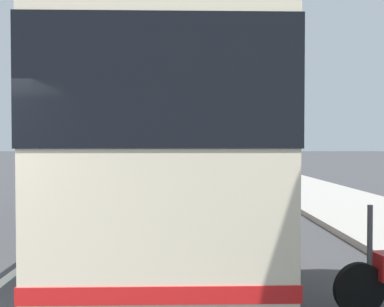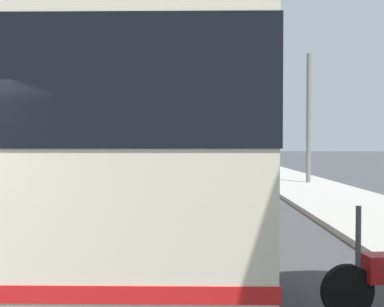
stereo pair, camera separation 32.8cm
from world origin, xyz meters
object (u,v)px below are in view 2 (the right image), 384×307
car_behind_bus (199,156)px  utility_pole (309,120)px  car_far_distant (150,156)px  coach_bus (174,142)px  car_oncoming (130,159)px  car_side_street (188,159)px

car_behind_bus → utility_pole: utility_pole is taller
car_behind_bus → car_far_distant: 5.17m
coach_bus → car_far_distant: 33.78m
car_behind_bus → car_far_distant: car_far_distant is taller
car_oncoming → utility_pole: size_ratio=0.68×
car_side_street → car_far_distant: size_ratio=1.13×
car_oncoming → utility_pole: (-15.24, -11.09, 2.42)m
car_behind_bus → coach_bus: bearing=176.0°
car_oncoming → car_side_street: bearing=88.8°
utility_pole → car_side_street: bearing=22.6°
coach_bus → car_far_distant: (33.44, 4.63, -1.28)m
coach_bus → car_oncoming: coach_bus is taller
car_behind_bus → utility_pole: bearing=-171.0°
car_oncoming → car_far_distant: bearing=178.4°
utility_pole → coach_bus: bearing=151.4°
car_behind_bus → car_oncoming: 10.71m
car_far_distant → car_oncoming: (-7.79, 0.78, -0.04)m
coach_bus → car_oncoming: bearing=11.6°
coach_bus → car_behind_bus: (34.64, -0.40, -1.30)m
car_side_street → car_behind_bus: bearing=-6.8°
car_far_distant → car_oncoming: 7.83m
car_far_distant → utility_pole: (-23.03, -10.30, 2.38)m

